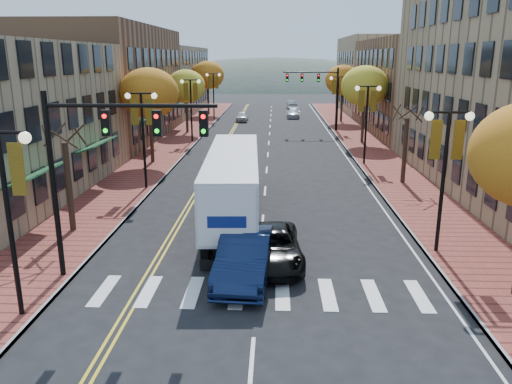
# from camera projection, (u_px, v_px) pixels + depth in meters

# --- Properties ---
(ground) EXTENTS (200.00, 200.00, 0.00)m
(ground) POSITION_uv_depth(u_px,v_px,m) (255.00, 322.00, 15.79)
(ground) COLOR black
(ground) RESTS_ON ground
(sidewalk_left) EXTENTS (4.00, 85.00, 0.15)m
(sidewalk_left) POSITION_uv_depth(u_px,v_px,m) (174.00, 144.00, 47.44)
(sidewalk_left) COLOR brown
(sidewalk_left) RESTS_ON ground
(sidewalk_right) EXTENTS (4.00, 85.00, 0.15)m
(sidewalk_right) POSITION_uv_depth(u_px,v_px,m) (364.00, 145.00, 46.78)
(sidewalk_right) COLOR brown
(sidewalk_right) RESTS_ON ground
(building_left_mid) EXTENTS (12.00, 24.00, 11.00)m
(building_left_mid) POSITION_uv_depth(u_px,v_px,m) (99.00, 84.00, 49.68)
(building_left_mid) COLOR brown
(building_left_mid) RESTS_ON ground
(building_left_far) EXTENTS (12.00, 26.00, 9.50)m
(building_left_far) POSITION_uv_depth(u_px,v_px,m) (157.00, 80.00, 73.98)
(building_left_far) COLOR #9E8966
(building_left_far) RESTS_ON ground
(building_right_mid) EXTENTS (15.00, 24.00, 10.00)m
(building_right_mid) POSITION_uv_depth(u_px,v_px,m) (440.00, 86.00, 54.30)
(building_right_mid) COLOR brown
(building_right_mid) RESTS_ON ground
(building_right_far) EXTENTS (15.00, 20.00, 11.00)m
(building_right_far) POSITION_uv_depth(u_px,v_px,m) (394.00, 75.00, 75.38)
(building_right_far) COLOR #9E8966
(building_right_far) RESTS_ON ground
(tree_left_a) EXTENTS (0.28, 0.28, 4.20)m
(tree_left_a) POSITION_uv_depth(u_px,v_px,m) (69.00, 187.00, 23.24)
(tree_left_a) COLOR #382619
(tree_left_a) RESTS_ON sidewalk_left
(tree_left_b) EXTENTS (4.48, 4.48, 7.21)m
(tree_left_b) POSITION_uv_depth(u_px,v_px,m) (149.00, 93.00, 37.83)
(tree_left_b) COLOR #382619
(tree_left_b) RESTS_ON sidewalk_left
(tree_left_c) EXTENTS (4.16, 4.16, 6.69)m
(tree_left_c) POSITION_uv_depth(u_px,v_px,m) (186.00, 86.00, 53.36)
(tree_left_c) COLOR #382619
(tree_left_c) RESTS_ON sidewalk_left
(tree_left_d) EXTENTS (4.61, 4.61, 7.42)m
(tree_left_d) POSITION_uv_depth(u_px,v_px,m) (208.00, 75.00, 70.58)
(tree_left_d) COLOR #382619
(tree_left_d) RESTS_ON sidewalk_left
(tree_right_b) EXTENTS (0.28, 0.28, 4.20)m
(tree_right_b) POSITION_uv_depth(u_px,v_px,m) (405.00, 151.00, 32.23)
(tree_right_b) COLOR #382619
(tree_right_b) RESTS_ON sidewalk_right
(tree_right_c) EXTENTS (4.48, 4.48, 7.21)m
(tree_right_c) POSITION_uv_depth(u_px,v_px,m) (365.00, 86.00, 46.82)
(tree_right_c) COLOR #382619
(tree_right_c) RESTS_ON sidewalk_right
(tree_right_d) EXTENTS (4.35, 4.35, 7.00)m
(tree_right_d) POSITION_uv_depth(u_px,v_px,m) (343.00, 80.00, 62.29)
(tree_right_d) COLOR #382619
(tree_right_d) RESTS_ON sidewalk_right
(lamp_left_a) EXTENTS (1.96, 0.36, 6.05)m
(lamp_left_a) POSITION_uv_depth(u_px,v_px,m) (5.00, 189.00, 14.94)
(lamp_left_a) COLOR black
(lamp_left_a) RESTS_ON ground
(lamp_left_b) EXTENTS (1.96, 0.36, 6.05)m
(lamp_left_b) POSITION_uv_depth(u_px,v_px,m) (142.00, 122.00, 30.36)
(lamp_left_b) COLOR black
(lamp_left_b) RESTS_ON ground
(lamp_left_c) EXTENTS (1.96, 0.36, 6.05)m
(lamp_left_c) POSITION_uv_depth(u_px,v_px,m) (191.00, 98.00, 47.72)
(lamp_left_c) COLOR black
(lamp_left_c) RESTS_ON ground
(lamp_left_d) EXTENTS (1.96, 0.36, 6.05)m
(lamp_left_d) POSITION_uv_depth(u_px,v_px,m) (213.00, 87.00, 65.08)
(lamp_left_d) COLOR black
(lamp_left_d) RESTS_ON ground
(lamp_right_a) EXTENTS (1.96, 0.36, 6.05)m
(lamp_right_a) POSITION_uv_depth(u_px,v_px,m) (446.00, 155.00, 20.17)
(lamp_right_a) COLOR black
(lamp_right_a) RESTS_ON ground
(lamp_right_b) EXTENTS (1.96, 0.36, 6.05)m
(lamp_right_b) POSITION_uv_depth(u_px,v_px,m) (367.00, 109.00, 37.53)
(lamp_right_b) COLOR black
(lamp_right_b) RESTS_ON ground
(lamp_right_c) EXTENTS (1.96, 0.36, 6.05)m
(lamp_right_c) POSITION_uv_depth(u_px,v_px,m) (338.00, 93.00, 54.89)
(lamp_right_c) COLOR black
(lamp_right_c) RESTS_ON ground
(traffic_mast_near) EXTENTS (6.10, 0.35, 7.00)m
(traffic_mast_near) POSITION_uv_depth(u_px,v_px,m) (103.00, 151.00, 17.59)
(traffic_mast_near) COLOR black
(traffic_mast_near) RESTS_ON ground
(traffic_mast_far) EXTENTS (6.10, 0.34, 7.00)m
(traffic_mast_far) POSITION_uv_depth(u_px,v_px,m) (320.00, 87.00, 54.79)
(traffic_mast_far) COLOR black
(traffic_mast_far) RESTS_ON ground
(semi_truck) EXTENTS (2.98, 14.70, 3.65)m
(semi_truck) POSITION_uv_depth(u_px,v_px,m) (234.00, 178.00, 25.44)
(semi_truck) COLOR black
(semi_truck) RESTS_ON ground
(navy_sedan) EXTENTS (2.20, 5.46, 1.76)m
(navy_sedan) POSITION_uv_depth(u_px,v_px,m) (245.00, 256.00, 18.73)
(navy_sedan) COLOR #0D1736
(navy_sedan) RESTS_ON ground
(black_suv) EXTENTS (2.65, 5.23, 1.42)m
(black_suv) POSITION_uv_depth(u_px,v_px,m) (272.00, 246.00, 20.17)
(black_suv) COLOR black
(black_suv) RESTS_ON ground
(car_far_white) EXTENTS (1.53, 3.73, 1.27)m
(car_far_white) POSITION_uv_depth(u_px,v_px,m) (242.00, 116.00, 64.69)
(car_far_white) COLOR silver
(car_far_white) RESTS_ON ground
(car_far_silver) EXTENTS (2.00, 4.47, 1.27)m
(car_far_silver) POSITION_uv_depth(u_px,v_px,m) (293.00, 113.00, 68.56)
(car_far_silver) COLOR #BAB9C2
(car_far_silver) RESTS_ON ground
(car_far_oncoming) EXTENTS (1.74, 4.22, 1.36)m
(car_far_oncoming) POSITION_uv_depth(u_px,v_px,m) (292.00, 104.00, 80.31)
(car_far_oncoming) COLOR #B6B5BE
(car_far_oncoming) RESTS_ON ground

